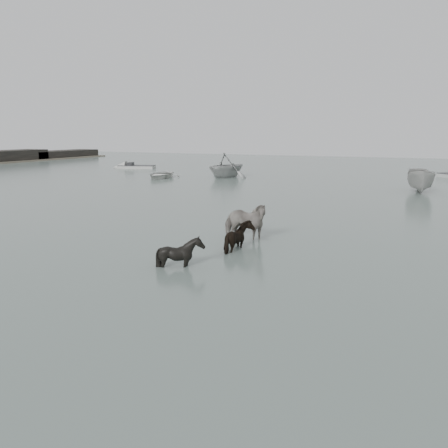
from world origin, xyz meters
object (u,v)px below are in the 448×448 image
Objects in this scene: rowboat_lead at (161,173)px; pony_dark at (240,232)px; pony_pinto at (244,218)px; pony_black at (180,246)px.

pony_dark is at bearing -62.92° from rowboat_lead.
pony_pinto is 0.51× the size of rowboat_lead.
pony_pinto is 4.37m from pony_black.
pony_pinto is 1.72m from pony_dark.
pony_dark is at bearing -5.08° from pony_black.
rowboat_lead is (-15.72, 24.13, -0.26)m from pony_black.
pony_dark reaches higher than rowboat_lead.
pony_black is at bearing -67.77° from rowboat_lead.
pony_black is (-0.54, -4.33, -0.20)m from pony_pinto.
pony_dark is 0.33× the size of rowboat_lead.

